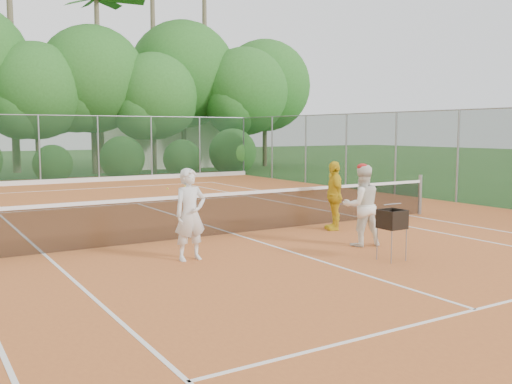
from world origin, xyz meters
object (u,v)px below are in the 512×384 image
player_yellow (334,196)px  player_center_grp (362,205)px  ball_hopper (392,220)px  player_white (190,215)px

player_yellow → player_center_grp: bearing=1.3°
player_yellow → ball_hopper: (-1.16, -3.05, -0.08)m
player_white → ball_hopper: 3.62m
player_white → ball_hopper: size_ratio=1.80×
player_white → player_center_grp: player_center_grp is taller
player_white → player_center_grp: 3.56m
player_yellow → ball_hopper: 3.27m
player_white → player_yellow: 4.38m
player_white → player_center_grp: bearing=-12.7°
player_center_grp → ball_hopper: player_center_grp is taller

